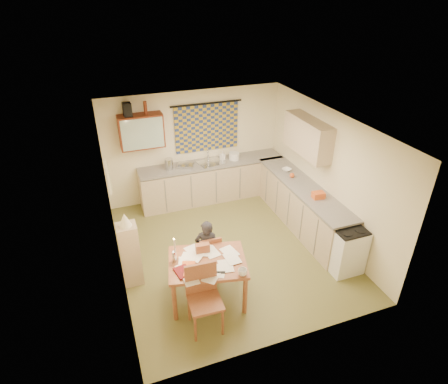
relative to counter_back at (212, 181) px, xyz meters
name	(u,v)px	position (x,y,z in m)	size (l,w,h in m)	color
floor	(229,249)	(-0.31, -1.95, -0.46)	(4.00, 4.50, 0.02)	brown
ceiling	(230,123)	(-0.31, -1.95, 2.06)	(4.00, 4.50, 0.02)	white
wall_back	(194,146)	(-0.31, 0.31, 0.80)	(4.00, 0.02, 2.50)	beige
wall_front	(293,275)	(-0.31, -4.21, 0.80)	(4.00, 0.02, 2.50)	beige
wall_left	(112,213)	(-2.32, -1.95, 0.80)	(0.02, 4.50, 2.50)	beige
wall_right	(327,174)	(1.70, -1.95, 0.80)	(0.02, 4.50, 2.50)	beige
window_blind	(207,128)	(-0.01, 0.27, 1.20)	(1.45, 0.03, 1.05)	navy
curtain_rod	(207,104)	(-0.01, 0.25, 1.75)	(0.04, 0.04, 1.60)	black
wall_cabinet	(141,131)	(-1.46, 0.13, 1.35)	(0.90, 0.34, 0.70)	#58200E
wall_cabinet_glass	(143,134)	(-1.46, -0.04, 1.35)	(0.84, 0.02, 0.64)	#99B2A5
upper_cabinet_right	(308,136)	(1.52, -1.40, 1.40)	(0.34, 1.30, 0.70)	tan
framed_print	(108,177)	(-2.28, -1.55, 1.25)	(0.04, 0.50, 0.40)	beige
print_canvas	(110,177)	(-2.26, -1.55, 1.25)	(0.01, 0.42, 0.32)	beige
counter_back	(212,181)	(0.00, 0.00, 0.00)	(3.30, 0.62, 0.92)	tan
counter_right	(301,206)	(1.39, -1.67, 0.00)	(0.62, 2.95, 0.92)	tan
stove	(345,249)	(1.39, -3.15, -0.02)	(0.55, 0.55, 0.86)	white
sink	(211,164)	(-0.02, 0.00, 0.43)	(0.55, 0.45, 0.10)	silver
tap	(208,154)	(-0.03, 0.18, 0.61)	(0.03, 0.03, 0.28)	silver
dish_rack	(186,165)	(-0.60, 0.00, 0.50)	(0.35, 0.30, 0.06)	silver
kettle	(169,164)	(-0.97, 0.00, 0.59)	(0.18, 0.18, 0.24)	silver
mixing_bowl	(234,156)	(0.54, 0.00, 0.55)	(0.24, 0.24, 0.16)	white
soap_bottle	(222,156)	(0.27, 0.05, 0.58)	(0.12, 0.13, 0.21)	white
bowl	(287,170)	(1.39, -0.95, 0.49)	(0.26, 0.26, 0.05)	white
orange_bag	(318,195)	(1.39, -2.18, 0.53)	(0.22, 0.16, 0.12)	#D95921
fruit_orange	(292,175)	(1.34, -1.27, 0.52)	(0.10, 0.10, 0.10)	#D95921
speaker	(127,109)	(-1.69, 0.13, 1.83)	(0.16, 0.20, 0.26)	black
bottle_green	(129,109)	(-1.65, 0.13, 1.83)	(0.07, 0.07, 0.26)	#195926
bottle_brown	(145,108)	(-1.33, 0.13, 1.83)	(0.07, 0.07, 0.26)	#58200E
dining_table	(208,279)	(-1.07, -3.02, -0.07)	(1.34, 1.13, 0.75)	brown
chair_far	(209,261)	(-0.88, -2.46, -0.20)	(0.38, 0.38, 0.83)	brown
chair_near	(205,310)	(-1.29, -3.56, -0.13)	(0.49, 0.49, 1.03)	brown
person	(207,249)	(-0.92, -2.50, 0.10)	(0.47, 0.40, 1.11)	black
shelf_stand	(130,254)	(-2.15, -2.22, 0.12)	(0.32, 0.30, 1.15)	tan
lampshade	(125,220)	(-2.15, -2.22, 0.80)	(0.20, 0.20, 0.22)	beige
letter_rack	(203,248)	(-1.08, -2.79, 0.38)	(0.22, 0.10, 0.16)	brown
mug	(243,272)	(-0.69, -3.49, 0.35)	(0.18, 0.18, 0.11)	white
magazine	(176,274)	(-1.59, -3.16, 0.31)	(0.25, 0.31, 0.03)	maroon
book	(182,267)	(-1.48, -3.04, 0.31)	(0.28, 0.33, 0.02)	#D95921
orange_box	(188,275)	(-1.44, -3.25, 0.32)	(0.12, 0.08, 0.04)	#D95921
eyeglasses	(221,273)	(-0.97, -3.34, 0.31)	(0.13, 0.04, 0.02)	black
candle_holder	(174,256)	(-1.54, -2.85, 0.39)	(0.06, 0.06, 0.18)	silver
candle	(175,245)	(-1.52, -2.84, 0.59)	(0.02, 0.02, 0.22)	white
candle_flame	(174,239)	(-1.53, -2.85, 0.71)	(0.02, 0.02, 0.02)	#FFCC66
papers	(206,261)	(-1.10, -3.03, 0.31)	(1.03, 1.02, 0.02)	white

